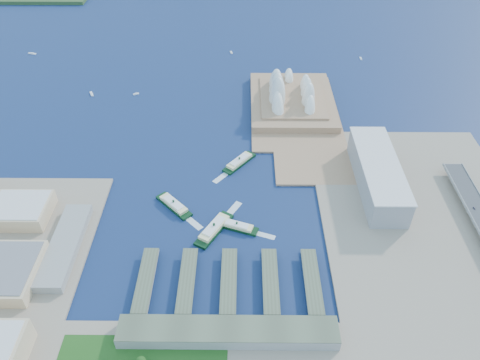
{
  "coord_description": "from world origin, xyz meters",
  "views": [
    {
      "loc": [
        27.91,
        -371.88,
        386.8
      ],
      "look_at": [
        24.12,
        70.44,
        18.0
      ],
      "focal_mm": 35.0,
      "sensor_mm": 36.0,
      "label": 1
    }
  ],
  "objects_px": {
    "ferry_b": "(239,161)",
    "car_c": "(474,208)",
    "toaster_building": "(377,174)",
    "ferry_a": "(174,204)",
    "opera_house": "(293,87)",
    "ferry_c": "(214,227)",
    "ferry_d": "(237,225)"
  },
  "relations": [
    {
      "from": "opera_house",
      "to": "car_c",
      "type": "distance_m",
      "value": 318.99
    },
    {
      "from": "ferry_b",
      "to": "ferry_c",
      "type": "distance_m",
      "value": 128.34
    },
    {
      "from": "opera_house",
      "to": "ferry_a",
      "type": "xyz_separation_m",
      "value": [
        -160.53,
        -239.42,
        -26.77
      ]
    },
    {
      "from": "ferry_d",
      "to": "car_c",
      "type": "relative_size",
      "value": 11.65
    },
    {
      "from": "ferry_d",
      "to": "ferry_a",
      "type": "bearing_deg",
      "value": 84.81
    },
    {
      "from": "ferry_a",
      "to": "ferry_b",
      "type": "height_order",
      "value": "ferry_a"
    },
    {
      "from": "opera_house",
      "to": "ferry_c",
      "type": "xyz_separation_m",
      "value": [
        -109.75,
        -278.98,
        -26.24
      ]
    },
    {
      "from": "opera_house",
      "to": "ferry_b",
      "type": "xyz_separation_m",
      "value": [
        -82.21,
        -153.63,
        -26.79
      ]
    },
    {
      "from": "opera_house",
      "to": "ferry_a",
      "type": "bearing_deg",
      "value": -123.84
    },
    {
      "from": "toaster_building",
      "to": "car_c",
      "type": "bearing_deg",
      "value": -28.55
    },
    {
      "from": "ferry_b",
      "to": "ferry_c",
      "type": "bearing_deg",
      "value": -63.64
    },
    {
      "from": "ferry_a",
      "to": "toaster_building",
      "type": "bearing_deg",
      "value": -34.9
    },
    {
      "from": "opera_house",
      "to": "car_c",
      "type": "relative_size",
      "value": 42.28
    },
    {
      "from": "ferry_d",
      "to": "car_c",
      "type": "xyz_separation_m",
      "value": [
        274.93,
        19.46,
        10.78
      ]
    },
    {
      "from": "opera_house",
      "to": "ferry_a",
      "type": "relative_size",
      "value": 3.26
    },
    {
      "from": "ferry_c",
      "to": "ferry_d",
      "type": "xyz_separation_m",
      "value": [
        25.82,
        4.57,
        -1.07
      ]
    },
    {
      "from": "opera_house",
      "to": "toaster_building",
      "type": "relative_size",
      "value": 1.16
    },
    {
      "from": "ferry_b",
      "to": "car_c",
      "type": "height_order",
      "value": "car_c"
    },
    {
      "from": "car_c",
      "to": "ferry_c",
      "type": "bearing_deg",
      "value": -175.43
    },
    {
      "from": "car_c",
      "to": "ferry_b",
      "type": "bearing_deg",
      "value": 159.65
    },
    {
      "from": "toaster_building",
      "to": "ferry_a",
      "type": "xyz_separation_m",
      "value": [
        -250.53,
        -39.42,
        -15.27
      ]
    },
    {
      "from": "opera_house",
      "to": "toaster_building",
      "type": "xyz_separation_m",
      "value": [
        90.0,
        -200.0,
        -11.5
      ]
    },
    {
      "from": "opera_house",
      "to": "ferry_b",
      "type": "bearing_deg",
      "value": -118.15
    },
    {
      "from": "ferry_c",
      "to": "ferry_a",
      "type": "bearing_deg",
      "value": -7.7
    },
    {
      "from": "ferry_a",
      "to": "ferry_b",
      "type": "relative_size",
      "value": 1.0
    },
    {
      "from": "ferry_b",
      "to": "car_c",
      "type": "relative_size",
      "value": 12.95
    },
    {
      "from": "toaster_building",
      "to": "ferry_a",
      "type": "height_order",
      "value": "toaster_building"
    },
    {
      "from": "ferry_a",
      "to": "ferry_d",
      "type": "height_order",
      "value": "ferry_a"
    },
    {
      "from": "opera_house",
      "to": "ferry_d",
      "type": "relative_size",
      "value": 3.63
    },
    {
      "from": "opera_house",
      "to": "ferry_c",
      "type": "relative_size",
      "value": 2.96
    },
    {
      "from": "toaster_building",
      "to": "ferry_b",
      "type": "bearing_deg",
      "value": 164.93
    },
    {
      "from": "toaster_building",
      "to": "ferry_c",
      "type": "bearing_deg",
      "value": -158.43
    }
  ]
}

